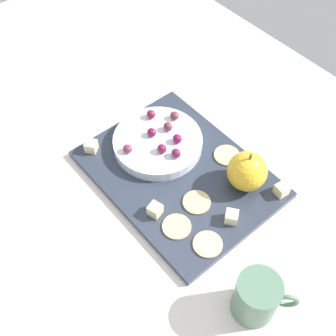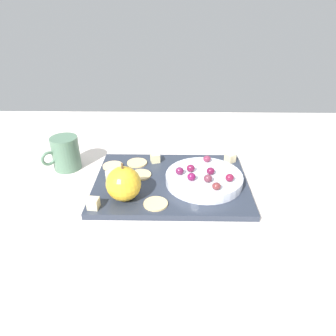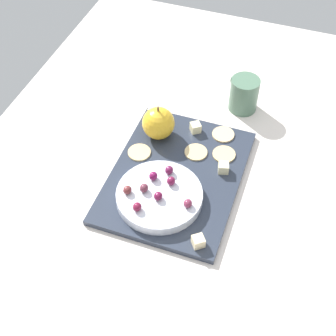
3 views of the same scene
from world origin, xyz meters
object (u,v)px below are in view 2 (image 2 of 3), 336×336
object	(u,v)px
cheese_cube_3	(155,158)
grape_7	(180,171)
cheese_cube_2	(230,158)
cracker_3	(156,204)
grape_5	(191,168)
grape_4	(230,178)
cracker_0	(137,163)
cracker_1	(141,175)
grape_0	(191,177)
apple_whole	(124,184)
grape_3	(211,171)
grape_6	(207,159)
cracker_2	(113,166)
cheese_cube_1	(112,176)
grape_1	(216,186)
serving_dish	(204,179)
cup	(65,153)
platter	(171,183)
cheese_cube_0	(93,203)
grape_2	(208,178)

from	to	relation	value
cheese_cube_3	grape_7	xyz separation A→B (cm)	(6.47, -10.69, 2.08)
cheese_cube_2	cracker_3	xyz separation A→B (cm)	(-19.34, -20.38, -0.95)
cheese_cube_2	cracker_3	world-z (taller)	cheese_cube_2
cracker_3	grape_5	size ratio (longest dim) A/B	2.70
cheese_cube_2	grape_4	distance (cm)	14.34
cracker_0	grape_5	xyz separation A→B (cm)	(14.06, -8.18, 3.02)
grape_4	grape_5	bearing A→B (deg)	154.14
cracker_1	grape_0	world-z (taller)	grape_0
apple_whole	grape_5	world-z (taller)	apple_whole
cheese_cube_2	grape_3	distance (cm)	12.85
grape_6	cracker_2	bearing A→B (deg)	177.55
cheese_cube_1	cracker_2	xyz separation A→B (cm)	(-0.94, 6.78, -0.95)
cracker_1	cracker_2	world-z (taller)	same
cheese_cube_2	grape_7	xyz separation A→B (cm)	(-14.01, -11.08, 2.08)
grape_1	cheese_cube_3	bearing A→B (deg)	130.22
apple_whole	serving_dish	bearing A→B (deg)	20.74
grape_6	cup	xyz separation A→B (cm)	(-37.61, 2.71, -0.06)
cracker_0	cracker_2	xyz separation A→B (cm)	(-6.27, -1.89, 0.00)
serving_dish	grape_6	size ratio (longest dim) A/B	9.37
platter	grape_0	bearing A→B (deg)	-38.36
platter	cup	bearing A→B (deg)	163.54
grape_0	grape_7	distance (cm)	3.70
cheese_cube_1	cracker_3	world-z (taller)	cheese_cube_1
grape_4	grape_7	bearing A→B (deg)	165.92
cracker_3	grape_1	size ratio (longest dim) A/B	2.70
cheese_cube_2	cracker_3	bearing A→B (deg)	-133.50
grape_7	cracker_3	bearing A→B (deg)	-119.81
apple_whole	cheese_cube_0	size ratio (longest dim) A/B	3.38
cracker_0	apple_whole	bearing A→B (deg)	-93.74
cheese_cube_2	cheese_cube_3	size ratio (longest dim) A/B	1.00
cracker_1	cracker_3	bearing A→B (deg)	-70.30
platter	cheese_cube_2	size ratio (longest dim) A/B	16.25
cracker_2	cheese_cube_1	bearing A→B (deg)	-82.13
serving_dish	cup	bearing A→B (deg)	165.43
cracker_2	grape_4	xyz separation A→B (cm)	(29.19, -10.58, 3.01)
cracker_0	grape_3	xyz separation A→B (cm)	(18.84, -9.37, 2.96)
cheese_cube_1	cracker_0	size ratio (longest dim) A/B	0.43
cheese_cube_1	grape_2	size ratio (longest dim) A/B	1.16
apple_whole	cheese_cube_3	size ratio (longest dim) A/B	3.38
cracker_1	cup	world-z (taller)	cup
platter	cracker_3	xyz separation A→B (cm)	(-3.28, -10.25, 0.91)
serving_dish	grape_7	xyz separation A→B (cm)	(-5.95, 0.12, 2.09)
serving_dish	cracker_3	distance (cm)	14.57
cup	cheese_cube_1	bearing A→B (deg)	-31.56
cheese_cube_3	cracker_3	xyz separation A→B (cm)	(1.14, -19.99, -0.95)
cracker_2	cracker_3	size ratio (longest dim) A/B	1.00
cheese_cube_1	grape_4	size ratio (longest dim) A/B	1.16
cheese_cube_3	grape_4	size ratio (longest dim) A/B	1.16
grape_2	grape_5	size ratio (longest dim) A/B	1.00
apple_whole	cheese_cube_2	distance (cm)	32.22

